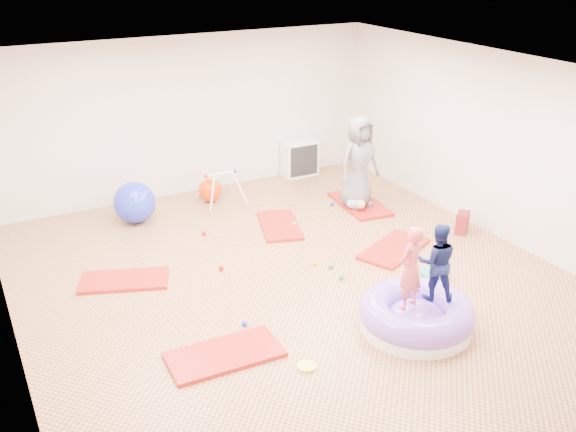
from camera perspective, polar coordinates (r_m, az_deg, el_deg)
room at (r=8.04m, az=1.01°, el=2.52°), size 7.01×8.01×2.81m
gym_mat_front_left at (r=7.31m, az=-5.66°, el=-12.16°), size 1.28×0.68×0.05m
gym_mat_mid_left at (r=8.99m, az=-14.35°, el=-5.56°), size 1.30×0.96×0.05m
gym_mat_center_back at (r=10.33m, az=-0.74°, el=-0.84°), size 0.91×1.29×0.05m
gym_mat_right at (r=9.68m, az=9.39°, el=-2.91°), size 1.35×1.05×0.05m
gym_mat_rear_right at (r=11.22m, az=6.41°, el=1.07°), size 0.80×1.37×0.05m
inflatable_cushion at (r=7.84m, az=11.34°, el=-8.65°), size 1.37×1.37×0.43m
child_pink at (r=7.37m, az=10.85°, el=-4.21°), size 0.43×0.34×1.01m
child_navy at (r=7.63m, az=13.11°, el=-3.66°), size 0.58×0.55×0.95m
adult_caregiver at (r=10.85m, az=6.32°, el=4.82°), size 0.80×0.56×1.56m
infant at (r=10.92m, az=6.12°, el=1.16°), size 0.34×0.34×0.20m
ball_pit_balls at (r=9.35m, az=1.09°, el=-3.49°), size 2.99×2.78×0.07m
exercise_ball_blue at (r=10.68m, az=-13.48°, el=1.17°), size 0.68×0.68×0.68m
exercise_ball_orange at (r=11.35m, az=-6.94°, el=2.28°), size 0.41×0.41×0.41m
infant_play_gym at (r=11.21m, az=-5.98°, el=2.96°), size 0.73×0.69×0.56m
cube_shelf at (r=12.50m, az=1.08°, el=5.12°), size 0.69×0.34×0.69m
balance_disc at (r=9.04m, az=12.87°, el=-5.08°), size 0.38×0.38×0.08m
backpack at (r=10.45m, az=15.24°, el=-0.56°), size 0.33×0.32×0.33m
yellow_toy at (r=7.12m, az=1.66°, el=-13.23°), size 0.20×0.20×0.03m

